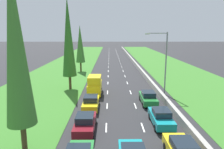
{
  "coord_description": "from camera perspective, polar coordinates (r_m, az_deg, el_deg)",
  "views": [
    {
      "loc": [
        -1.4,
        -3.57,
        8.91
      ],
      "look_at": [
        -0.96,
        37.82,
        0.6
      ],
      "focal_mm": 33.49,
      "sensor_mm": 36.0,
      "label": 1
    }
  ],
  "objects": [
    {
      "name": "poplar_tree_second",
      "position": [
        33.1,
        -11.84,
        9.92
      ],
      "size": [
        2.16,
        2.16,
        14.32
      ],
      "color": "#4C3823",
      "rests_on": "ground"
    },
    {
      "name": "poplar_tree_nearest",
      "position": [
        16.11,
        -24.86,
        7.69
      ],
      "size": [
        2.16,
        2.16,
        14.23
      ],
      "color": "#4C3823",
      "rests_on": "ground"
    },
    {
      "name": "grass_verge_left",
      "position": [
        65.17,
        -10.56,
        3.32
      ],
      "size": [
        14.0,
        140.0,
        0.04
      ],
      "primitive_type": "cube",
      "color": "#387528",
      "rests_on": "ground"
    },
    {
      "name": "grass_verge_right",
      "position": [
        66.09,
        13.21,
        3.32
      ],
      "size": [
        14.0,
        140.0,
        0.04
      ],
      "primitive_type": "cube",
      "color": "#387528",
      "rests_on": "ground"
    },
    {
      "name": "poplar_tree_third",
      "position": [
        48.54,
        -8.69,
        8.22
      ],
      "size": [
        2.07,
        2.07,
        10.64
      ],
      "color": "#4C3823",
      "rests_on": "ground"
    },
    {
      "name": "lane_markings",
      "position": [
        64.2,
        0.65,
        3.38
      ],
      "size": [
        3.64,
        116.0,
        0.01
      ],
      "color": "white",
      "rests_on": "ground"
    },
    {
      "name": "street_light_mast",
      "position": [
        30.67,
        13.92,
        4.14
      ],
      "size": [
        3.2,
        0.28,
        9.0
      ],
      "color": "gray",
      "rests_on": "ground"
    },
    {
      "name": "yellow_sedan_left_lane",
      "position": [
        25.04,
        -5.77,
        -7.57
      ],
      "size": [
        1.82,
        4.5,
        1.64
      ],
      "color": "yellow",
      "rests_on": "ground"
    },
    {
      "name": "median_barrier",
      "position": [
        64.52,
        5.73,
        3.74
      ],
      "size": [
        0.44,
        120.0,
        0.85
      ],
      "primitive_type": "cube",
      "color": "#9E9B93",
      "rests_on": "ground"
    },
    {
      "name": "yellow_van_left_lane",
      "position": [
        30.51,
        -4.73,
        -2.93
      ],
      "size": [
        1.96,
        4.9,
        2.82
      ],
      "color": "yellow",
      "rests_on": "ground"
    },
    {
      "name": "ground_plane",
      "position": [
        64.2,
        0.65,
        3.37
      ],
      "size": [
        300.0,
        300.0,
        0.0
      ],
      "primitive_type": "plane",
      "color": "#28282B",
      "rests_on": "ground"
    },
    {
      "name": "green_sedan_right_lane",
      "position": [
        27.05,
        9.83,
        -6.23
      ],
      "size": [
        1.82,
        4.5,
        1.64
      ],
      "color": "#237A33",
      "rests_on": "ground"
    },
    {
      "name": "teal_sedan_right_lane",
      "position": [
        21.34,
        13.23,
        -11.26
      ],
      "size": [
        1.82,
        4.5,
        1.64
      ],
      "color": "teal",
      "rests_on": "ground"
    },
    {
      "name": "maroon_sedan_left_lane",
      "position": [
        19.75,
        -7.33,
        -12.94
      ],
      "size": [
        1.82,
        4.5,
        1.64
      ],
      "color": "maroon",
      "rests_on": "ground"
    }
  ]
}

